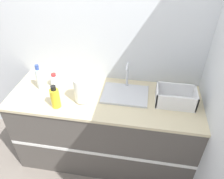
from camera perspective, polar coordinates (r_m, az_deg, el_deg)
The scene contains 10 objects.
ground_plane at distance 2.61m, azimuth -2.99°, elevation -22.24°, with size 12.00×12.00×0.00m, color slate.
wall_back at distance 2.23m, azimuth -0.25°, elevation 12.03°, with size 4.26×0.06×2.60m.
wall_right at distance 1.97m, azimuth 26.44°, elevation 4.43°, with size 0.06×2.66×2.60m.
counter_cabinet at distance 2.44m, azimuth -1.67°, elevation -10.12°, with size 1.88×0.69×0.90m.
sink at distance 2.14m, azimuth 3.47°, elevation -0.89°, with size 0.44×0.33×0.29m.
paper_towel_roll at distance 2.02m, azimuth -8.09°, elevation -0.16°, with size 0.13×0.13×0.25m.
dish_rack at distance 2.10m, azimuth 16.23°, elevation -2.23°, with size 0.36×0.22×0.15m.
bottle_white_spray at distance 2.32m, azimuth -14.79°, elevation 2.34°, with size 0.09×0.09×0.14m.
bottle_clear at distance 2.29m, azimuth -18.42°, elevation 2.80°, with size 0.07×0.07×0.27m.
bottle_yellow at distance 2.02m, azimuth -14.62°, elevation -2.06°, with size 0.08×0.08×0.23m.
Camera 1 is at (0.35, -1.29, 2.24)m, focal length 35.00 mm.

